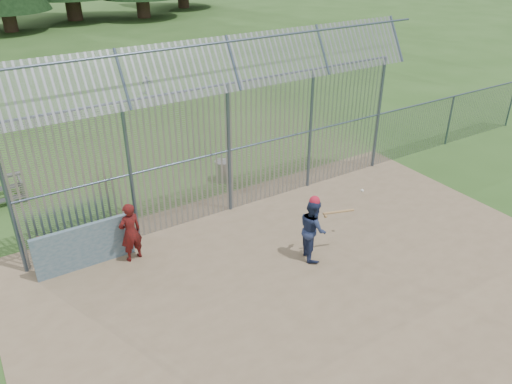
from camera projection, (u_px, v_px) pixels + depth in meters
ground at (297, 267)px, 12.98m from camera, size 120.00×120.00×0.00m
dirt_infield at (308, 276)px, 12.60m from camera, size 14.00×10.00×0.02m
dugout_wall at (85, 246)px, 12.71m from camera, size 2.50×0.12×1.20m
batter at (313, 229)px, 12.97m from camera, size 0.88×1.00×1.71m
onlooker at (130, 232)px, 12.88m from camera, size 0.67×0.50×1.66m
bg_kid_seated at (147, 85)px, 26.12m from camera, size 0.56×0.24×0.95m
batting_gear at (320, 203)px, 12.67m from camera, size 1.91×0.46×0.64m
trash_can at (223, 171)px, 17.18m from camera, size 0.56×0.56×0.82m
backstop_fence at (281, 128)px, 15.28m from camera, size 20.09×0.81×5.30m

